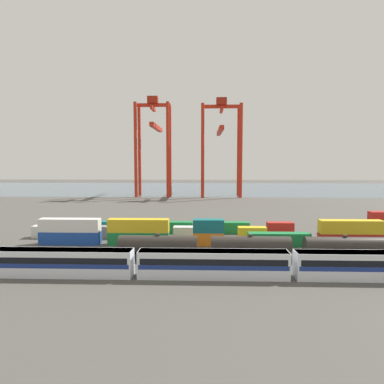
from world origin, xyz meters
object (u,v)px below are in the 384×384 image
at_px(shipping_container_2, 139,238).
at_px(shipping_container_12, 124,232).
at_px(shipping_container_16, 167,227).
at_px(gantry_crane_west, 154,137).
at_px(shipping_container_18, 280,228).
at_px(shipping_container_15, 111,227).
at_px(gantry_crane_central, 221,138).
at_px(shipping_container_6, 279,239).
at_px(freight_tank_row, 297,248).
at_px(passenger_train, 213,263).
at_px(shipping_container_11, 61,232).

distance_m(shipping_container_2, shipping_container_12, 7.59).
relative_size(shipping_container_12, shipping_container_16, 1.00).
bearing_deg(shipping_container_16, gantry_crane_west, 99.82).
bearing_deg(shipping_container_18, shipping_container_12, -170.06).
relative_size(shipping_container_2, shipping_container_15, 1.00).
distance_m(shipping_container_12, shipping_container_15, 7.56).
bearing_deg(gantry_crane_central, shipping_container_16, -100.42).
xyz_separation_m(shipping_container_16, gantry_crane_west, (-15.52, 89.62, 27.05)).
bearing_deg(shipping_container_6, shipping_container_12, 169.20).
height_order(freight_tank_row, shipping_container_15, freight_tank_row).
bearing_deg(shipping_container_16, freight_tank_row, -42.96).
bearing_deg(freight_tank_row, shipping_container_2, 160.06).
relative_size(shipping_container_6, shipping_container_18, 2.00).
height_order(shipping_container_2, shipping_container_15, same).
height_order(freight_tank_row, gantry_crane_central, gantry_crane_central).
distance_m(shipping_container_6, gantry_crane_west, 112.44).
bearing_deg(gantry_crane_west, shipping_container_12, -85.97).
bearing_deg(shipping_container_15, shipping_container_18, 0.00).
relative_size(shipping_container_12, gantry_crane_west, 0.26).
bearing_deg(shipping_container_12, shipping_container_18, 9.94).
bearing_deg(shipping_container_15, passenger_train, -54.09).
distance_m(shipping_container_12, gantry_crane_west, 99.75).
bearing_deg(gantry_crane_central, gantry_crane_west, -178.44).
distance_m(shipping_container_12, shipping_container_16, 10.71).
relative_size(shipping_container_11, shipping_container_12, 1.00).
height_order(shipping_container_2, gantry_crane_west, gantry_crane_west).
height_order(freight_tank_row, shipping_container_16, freight_tank_row).
xyz_separation_m(shipping_container_6, gantry_crane_central, (-6.84, 102.80, 26.67)).
bearing_deg(shipping_container_16, shipping_container_6, -27.66).
xyz_separation_m(passenger_train, shipping_container_16, (-10.04, 32.04, -0.84)).
height_order(passenger_train, shipping_container_2, passenger_train).
bearing_deg(passenger_train, gantry_crane_west, 101.87).
bearing_deg(gantry_crane_central, shipping_container_11, -112.14).
xyz_separation_m(passenger_train, gantry_crane_central, (6.60, 122.54, 25.83)).
relative_size(freight_tank_row, shipping_container_15, 4.99).
xyz_separation_m(passenger_train, shipping_container_18, (16.29, 32.04, -0.84)).
bearing_deg(shipping_container_2, shipping_container_18, 21.87).
relative_size(shipping_container_6, shipping_container_15, 1.00).
relative_size(passenger_train, gantry_crane_central, 1.43).
relative_size(shipping_container_11, gantry_crane_west, 0.26).
bearing_deg(shipping_container_2, gantry_crane_west, 96.26).
relative_size(shipping_container_12, shipping_container_15, 1.00).
distance_m(passenger_train, shipping_container_6, 23.89).
height_order(freight_tank_row, shipping_container_2, freight_tank_row).
relative_size(freight_tank_row, gantry_crane_west, 1.29).
bearing_deg(shipping_container_6, shipping_container_18, 76.97).
height_order(freight_tank_row, shipping_container_11, freight_tank_row).
xyz_separation_m(freight_tank_row, shipping_container_16, (-24.42, 22.74, -0.80)).
bearing_deg(shipping_container_12, shipping_container_16, 35.06).
height_order(freight_tank_row, shipping_container_6, freight_tank_row).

